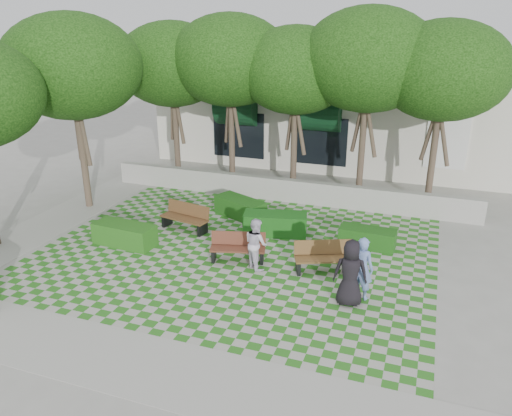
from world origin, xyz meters
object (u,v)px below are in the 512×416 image
at_px(bench_mid, 238,248).
at_px(hedge_midright, 275,224).
at_px(hedge_west, 125,234).
at_px(bench_east, 324,257).
at_px(person_blue, 362,268).
at_px(person_white, 256,243).
at_px(person_dark, 350,273).
at_px(hedge_midleft, 240,208).
at_px(hedge_east, 367,238).
at_px(bench_west, 185,218).

bearing_deg(bench_mid, hedge_midright, 63.38).
xyz_separation_m(bench_mid, hedge_west, (-3.88, -0.18, -0.06)).
distance_m(bench_east, bench_mid, 2.60).
bearing_deg(person_blue, bench_mid, 1.49).
bearing_deg(bench_mid, person_white, -35.19).
relative_size(person_blue, person_dark, 0.97).
height_order(hedge_midright, hedge_midleft, hedge_midright).
distance_m(hedge_east, person_dark, 3.70).
xyz_separation_m(bench_east, hedge_east, (0.96, 2.10, -0.12)).
relative_size(hedge_east, hedge_west, 0.87).
relative_size(bench_east, bench_mid, 1.03).
bearing_deg(person_white, bench_east, -126.08).
bearing_deg(bench_east, bench_west, 141.78).
relative_size(hedge_midright, person_dark, 1.20).
xyz_separation_m(hedge_west, person_white, (4.55, -0.07, 0.41)).
bearing_deg(bench_east, person_blue, -66.34).
distance_m(bench_east, hedge_midleft, 4.97).
height_order(hedge_midleft, person_white, person_white).
bearing_deg(hedge_midright, bench_west, -167.75).
relative_size(bench_east, person_blue, 1.04).
xyz_separation_m(bench_east, hedge_west, (-6.47, -0.38, -0.08)).
distance_m(bench_mid, hedge_midright, 2.32).
height_order(person_blue, person_white, person_blue).
bearing_deg(person_dark, hedge_east, -98.42).
relative_size(person_dark, person_white, 1.15).
bearing_deg(bench_east, hedge_east, 42.46).
bearing_deg(hedge_midleft, hedge_midright, -32.68).
xyz_separation_m(hedge_midright, hedge_west, (-4.34, -2.45, -0.01)).
relative_size(hedge_midright, person_white, 1.38).
bearing_deg(person_dark, bench_mid, -29.57).
distance_m(hedge_midleft, person_dark, 6.76).
height_order(bench_mid, bench_west, bench_west).
bearing_deg(hedge_midleft, hedge_west, -126.73).
relative_size(bench_east, person_white, 1.17).
bearing_deg(hedge_west, person_dark, -8.90).
bearing_deg(person_dark, bench_west, -34.55).
relative_size(bench_mid, hedge_east, 0.98).
bearing_deg(hedge_west, bench_mid, 2.61).
relative_size(bench_west, hedge_west, 0.90).
relative_size(hedge_midleft, hedge_west, 0.99).
height_order(bench_west, person_blue, person_blue).
xyz_separation_m(hedge_midleft, person_blue, (5.05, -4.30, 0.51)).
bearing_deg(hedge_west, person_white, -0.83).
bearing_deg(person_blue, hedge_east, -70.06).
distance_m(person_blue, person_dark, 0.46).
relative_size(hedge_midright, person_blue, 1.23).
bearing_deg(person_dark, hedge_midright, -58.14).
bearing_deg(hedge_midleft, person_dark, -44.27).
relative_size(hedge_west, person_white, 1.32).
distance_m(bench_west, person_blue, 6.91).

